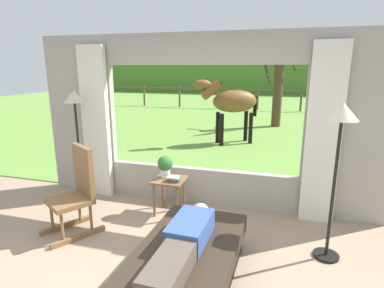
{
  "coord_description": "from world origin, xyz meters",
  "views": [
    {
      "loc": [
        1.14,
        -2.17,
        2.08
      ],
      "look_at": [
        0.0,
        1.8,
        1.05
      ],
      "focal_mm": 29.2,
      "sensor_mm": 36.0,
      "label": 1
    }
  ],
  "objects": [
    {
      "name": "curtain_panel_left",
      "position": [
        -1.69,
        2.12,
        1.2
      ],
      "size": [
        0.44,
        0.1,
        2.4
      ],
      "primitive_type": "cube",
      "color": "silver",
      "rests_on": "ground_plane"
    },
    {
      "name": "recliner_sofa",
      "position": [
        0.37,
        0.32,
        0.22
      ],
      "size": [
        0.95,
        1.73,
        0.42
      ],
      "rotation": [
        0.0,
        0.0,
        -0.03
      ],
      "color": "black",
      "rests_on": "ground_plane"
    },
    {
      "name": "curtain_panel_right",
      "position": [
        1.69,
        2.12,
        1.2
      ],
      "size": [
        0.44,
        0.1,
        2.4
      ],
      "primitive_type": "cube",
      "color": "silver",
      "rests_on": "ground_plane"
    },
    {
      "name": "floor_lamp_left",
      "position": [
        -1.85,
        1.85,
        1.4
      ],
      "size": [
        0.32,
        0.32,
        1.74
      ],
      "color": "black",
      "rests_on": "ground_plane"
    },
    {
      "name": "reclining_person",
      "position": [
        0.37,
        0.27,
        0.52
      ],
      "size": [
        0.36,
        1.43,
        0.22
      ],
      "rotation": [
        0.0,
        0.0,
        -0.03
      ],
      "color": "#334C8C",
      "rests_on": "recliner_sofa"
    },
    {
      "name": "book_stack",
      "position": [
        -0.24,
        1.7,
        0.56
      ],
      "size": [
        0.19,
        0.16,
        0.07
      ],
      "color": "#59336B",
      "rests_on": "side_table"
    },
    {
      "name": "potted_plant",
      "position": [
        -0.41,
        1.83,
        0.7
      ],
      "size": [
        0.22,
        0.22,
        0.32
      ],
      "color": "silver",
      "rests_on": "side_table"
    },
    {
      "name": "distant_hill_ridge",
      "position": [
        0.0,
        23.0,
        1.2
      ],
      "size": [
        36.0,
        2.0,
        2.4
      ],
      "primitive_type": "cube",
      "color": "#48782C",
      "rests_on": "ground_plane"
    },
    {
      "name": "horse",
      "position": [
        -0.15,
        6.18,
        1.16
      ],
      "size": [
        1.72,
        1.24,
        1.73
      ],
      "rotation": [
        0.0,
        0.0,
        2.11
      ],
      "color": "brown",
      "rests_on": "outdoor_pasture_lawn"
    },
    {
      "name": "back_wall_with_window",
      "position": [
        0.0,
        2.26,
        1.25
      ],
      "size": [
        5.2,
        0.12,
        2.55
      ],
      "color": "#9E998E",
      "rests_on": "ground_plane"
    },
    {
      "name": "pasture_fence_line",
      "position": [
        0.0,
        13.35,
        0.74
      ],
      "size": [
        16.1,
        0.1,
        1.1
      ],
      "color": "brown",
      "rests_on": "outdoor_pasture_lawn"
    },
    {
      "name": "rocking_chair",
      "position": [
        -1.28,
        0.97,
        0.55
      ],
      "size": [
        0.75,
        0.82,
        1.12
      ],
      "rotation": [
        0.0,
        0.0,
        -0.56
      ],
      "color": "brown",
      "rests_on": "ground_plane"
    },
    {
      "name": "pasture_tree",
      "position": [
        0.99,
        9.12,
        1.43
      ],
      "size": [
        1.28,
        1.24,
        2.98
      ],
      "color": "#4C3823",
      "rests_on": "outdoor_pasture_lawn"
    },
    {
      "name": "floor_lamp_right",
      "position": [
        1.73,
        1.23,
        1.4
      ],
      "size": [
        0.32,
        0.32,
        1.73
      ],
      "color": "black",
      "rests_on": "ground_plane"
    },
    {
      "name": "outdoor_pasture_lawn",
      "position": [
        0.0,
        13.16,
        0.01
      ],
      "size": [
        36.0,
        21.68,
        0.02
      ],
      "primitive_type": "cube",
      "color": "olive",
      "rests_on": "ground_plane"
    },
    {
      "name": "side_table",
      "position": [
        -0.33,
        1.77,
        0.43
      ],
      "size": [
        0.44,
        0.44,
        0.52
      ],
      "color": "brown",
      "rests_on": "ground_plane"
    }
  ]
}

